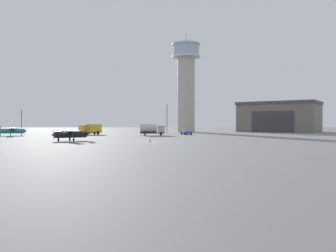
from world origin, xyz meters
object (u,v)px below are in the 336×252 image
object	(u,v)px
light_post_east	(21,118)
light_post_west	(167,116)
truck_box_yellow	(91,129)
airplane_teal	(11,130)
traffic_cone_near_right	(150,140)
truck_fuel_tanker_silver	(152,129)
car_blue	(186,132)
control_tower	(186,82)
airplane_black	(71,134)

from	to	relation	value
light_post_east	light_post_west	bearing A→B (deg)	0.63
truck_box_yellow	light_post_west	size ratio (longest dim) A/B	0.66
airplane_teal	traffic_cone_near_right	distance (m)	46.31
truck_fuel_tanker_silver	car_blue	size ratio (longest dim) A/B	1.35
light_post_east	car_blue	bearing A→B (deg)	-14.91
truck_fuel_tanker_silver	traffic_cone_near_right	world-z (taller)	truck_fuel_tanker_silver
control_tower	light_post_east	bearing A→B (deg)	-163.29
airplane_teal	light_post_east	xyz separation A→B (m)	(-7.53, 23.06, 3.31)
truck_fuel_tanker_silver	traffic_cone_near_right	bearing A→B (deg)	-94.07
airplane_teal	truck_box_yellow	size ratio (longest dim) A/B	1.54
airplane_black	traffic_cone_near_right	distance (m)	14.71
car_blue	traffic_cone_near_right	size ratio (longest dim) A/B	7.59
light_post_east	traffic_cone_near_right	bearing A→B (deg)	-49.34
car_blue	traffic_cone_near_right	world-z (taller)	car_blue
control_tower	truck_box_yellow	world-z (taller)	control_tower
truck_box_yellow	traffic_cone_near_right	size ratio (longest dim) A/B	9.54
traffic_cone_near_right	airplane_black	bearing A→B (deg)	165.75
car_blue	truck_box_yellow	bearing A→B (deg)	-107.39
light_post_east	traffic_cone_near_right	distance (m)	67.89
truck_fuel_tanker_silver	light_post_west	xyz separation A→B (m)	(3.56, 20.91, 3.79)
light_post_west	truck_fuel_tanker_silver	bearing A→B (deg)	-99.67
airplane_teal	car_blue	bearing A→B (deg)	-13.62
airplane_teal	truck_box_yellow	world-z (taller)	airplane_teal
control_tower	car_blue	distance (m)	34.35
truck_box_yellow	truck_fuel_tanker_silver	size ratio (longest dim) A/B	0.93
truck_fuel_tanker_silver	light_post_east	xyz separation A→B (m)	(-42.57, 20.40, 3.00)
light_post_east	airplane_teal	bearing A→B (deg)	-71.92
airplane_teal	truck_fuel_tanker_silver	size ratio (longest dim) A/B	1.43
airplane_black	truck_fuel_tanker_silver	size ratio (longest dim) A/B	1.26
car_blue	light_post_east	xyz separation A→B (m)	(-51.63, 13.74, 3.90)
airplane_teal	traffic_cone_near_right	bearing A→B (deg)	-63.28
truck_fuel_tanker_silver	light_post_west	distance (m)	21.55
light_post_west	light_post_east	size ratio (longest dim) A/B	1.20
airplane_black	traffic_cone_near_right	world-z (taller)	airplane_black
light_post_west	airplane_black	bearing A→B (deg)	-108.56
car_blue	control_tower	bearing A→B (deg)	160.10
truck_box_yellow	light_post_east	world-z (taller)	light_post_east
control_tower	light_post_east	xyz separation A→B (m)	(-52.78, -15.85, -13.50)
airplane_black	control_tower	bearing A→B (deg)	-145.66
airplane_black	truck_fuel_tanker_silver	bearing A→B (deg)	-150.70
control_tower	car_blue	bearing A→B (deg)	-92.22
control_tower	airplane_teal	size ratio (longest dim) A/B	3.84
light_post_west	truck_box_yellow	bearing A→B (deg)	-145.41
truck_fuel_tanker_silver	light_post_east	world-z (taller)	light_post_east
control_tower	light_post_east	size ratio (longest dim) A/B	4.66
traffic_cone_near_right	control_tower	bearing A→B (deg)	82.69
control_tower	airplane_teal	world-z (taller)	control_tower
truck_box_yellow	light_post_east	xyz separation A→B (m)	(-25.28, 13.88, 3.02)
airplane_black	truck_box_yellow	world-z (taller)	truck_box_yellow
airplane_teal	airplane_black	size ratio (longest dim) A/B	1.14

